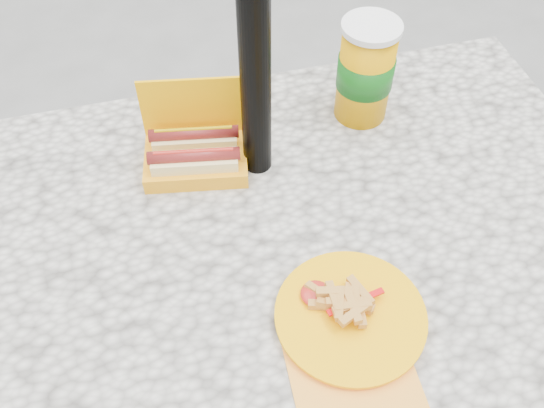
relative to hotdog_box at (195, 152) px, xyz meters
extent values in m
plane|color=slate|center=(0.11, -0.18, -0.78)|extent=(60.00, 60.00, 0.00)
cube|color=beige|center=(0.11, -0.18, -0.06)|extent=(1.20, 0.80, 0.05)
cylinder|color=black|center=(-0.39, 0.12, -0.43)|extent=(0.07, 0.07, 0.70)
cylinder|color=black|center=(0.61, 0.12, -0.43)|extent=(0.07, 0.07, 0.70)
cube|color=#FFAB00|center=(0.00, 0.00, -0.02)|extent=(0.20, 0.15, 0.03)
cube|color=#FFAB00|center=(0.01, 0.05, 0.06)|extent=(0.18, 0.04, 0.12)
cube|color=beige|center=(-0.01, -0.03, 0.00)|extent=(0.15, 0.07, 0.04)
cylinder|color=maroon|center=(-0.01, -0.03, 0.02)|extent=(0.16, 0.05, 0.02)
cylinder|color=red|center=(-0.01, -0.03, 0.03)|extent=(0.13, 0.03, 0.01)
cube|color=beige|center=(0.00, 0.02, 0.00)|extent=(0.15, 0.07, 0.04)
cylinder|color=maroon|center=(0.00, 0.02, 0.02)|extent=(0.16, 0.05, 0.02)
cylinder|color=#D0A600|center=(0.00, 0.02, 0.03)|extent=(0.13, 0.03, 0.01)
cube|color=#FFA030|center=(0.14, -0.46, -0.03)|extent=(0.18, 0.18, 0.00)
cylinder|color=#FFAB00|center=(0.16, -0.36, -0.02)|extent=(0.21, 0.21, 0.01)
cylinder|color=#FFAB00|center=(0.16, -0.36, -0.02)|extent=(0.22, 0.22, 0.01)
cube|color=#B88529|center=(0.13, -0.33, -0.01)|extent=(0.04, 0.05, 0.01)
cube|color=#B88529|center=(0.16, -0.37, 0.00)|extent=(0.05, 0.02, 0.01)
cube|color=#B88529|center=(0.13, -0.34, -0.01)|extent=(0.05, 0.03, 0.01)
cube|color=#B88529|center=(0.15, -0.33, 0.00)|extent=(0.05, 0.02, 0.01)
cube|color=#B88529|center=(0.16, -0.38, 0.00)|extent=(0.05, 0.03, 0.01)
cube|color=#B88529|center=(0.17, -0.37, -0.01)|extent=(0.02, 0.05, 0.01)
cube|color=#B88529|center=(0.15, -0.35, 0.00)|extent=(0.05, 0.02, 0.01)
cube|color=#B88529|center=(0.14, -0.34, 0.00)|extent=(0.01, 0.05, 0.01)
cube|color=#B88529|center=(0.17, -0.36, -0.01)|extent=(0.05, 0.03, 0.01)
cube|color=#B88529|center=(0.16, -0.35, 0.00)|extent=(0.03, 0.05, 0.01)
cube|color=#B88529|center=(0.16, -0.36, 0.00)|extent=(0.01, 0.05, 0.01)
cube|color=#B88529|center=(0.18, -0.34, 0.00)|extent=(0.03, 0.05, 0.01)
cube|color=#B88529|center=(0.17, -0.36, 0.00)|extent=(0.03, 0.05, 0.01)
cube|color=#B88529|center=(0.16, -0.36, 0.00)|extent=(0.05, 0.01, 0.01)
cube|color=#B88529|center=(0.17, -0.35, -0.01)|extent=(0.05, 0.05, 0.01)
cube|color=#B88529|center=(0.14, -0.35, 0.00)|extent=(0.05, 0.04, 0.01)
cube|color=#B88529|center=(0.15, -0.36, 0.00)|extent=(0.03, 0.05, 0.01)
cube|color=#B88529|center=(0.17, -0.36, -0.01)|extent=(0.05, 0.02, 0.01)
ellipsoid|color=red|center=(0.12, -0.32, -0.01)|extent=(0.05, 0.05, 0.01)
cube|color=red|center=(0.17, -0.35, 0.00)|extent=(0.09, 0.03, 0.00)
cylinder|color=#E49600|center=(0.33, 0.06, 0.06)|extent=(0.10, 0.10, 0.19)
cylinder|color=#0F5A12|center=(0.33, 0.06, 0.07)|extent=(0.10, 0.10, 0.06)
cylinder|color=white|center=(0.33, 0.06, 0.16)|extent=(0.11, 0.11, 0.01)
camera|label=1|loc=(-0.06, -0.76, 0.77)|focal=40.00mm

